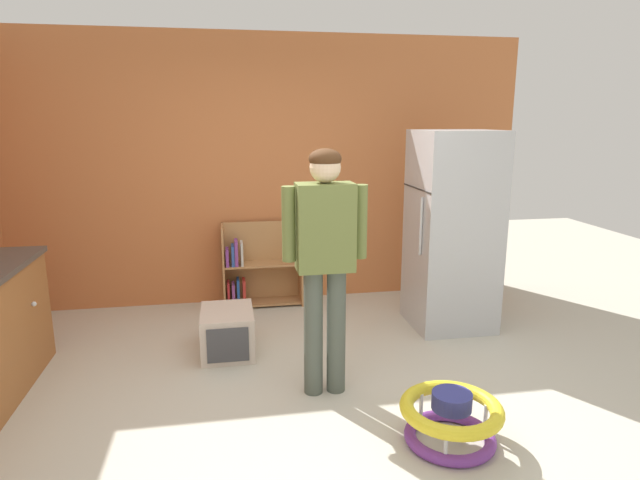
% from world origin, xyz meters
% --- Properties ---
extents(ground_plane, '(12.00, 12.00, 0.00)m').
position_xyz_m(ground_plane, '(0.00, 0.00, 0.00)').
color(ground_plane, beige).
rests_on(ground_plane, ground).
extents(back_wall, '(5.20, 0.06, 2.70)m').
position_xyz_m(back_wall, '(0.00, 2.33, 1.35)').
color(back_wall, '#C56F3E').
rests_on(back_wall, ground).
extents(refrigerator, '(0.73, 0.68, 1.78)m').
position_xyz_m(refrigerator, '(1.52, 1.28, 0.89)').
color(refrigerator, '#B7BABF').
rests_on(refrigerator, ground).
extents(bookshelf, '(0.80, 0.28, 0.85)m').
position_xyz_m(bookshelf, '(-0.19, 2.15, 0.37)').
color(bookshelf, '#B67E4C').
rests_on(bookshelf, ground).
extents(standing_person, '(0.57, 0.22, 1.69)m').
position_xyz_m(standing_person, '(0.16, 0.24, 1.02)').
color(standing_person, '#4C544A').
rests_on(standing_person, ground).
extents(baby_walker, '(0.60, 0.60, 0.32)m').
position_xyz_m(baby_walker, '(0.77, -0.49, 0.16)').
color(baby_walker, '#75359A').
rests_on(baby_walker, ground).
extents(pet_carrier, '(0.42, 0.55, 0.36)m').
position_xyz_m(pet_carrier, '(-0.51, 1.01, 0.18)').
color(pet_carrier, beige).
rests_on(pet_carrier, ground).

